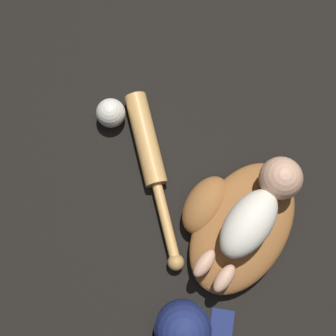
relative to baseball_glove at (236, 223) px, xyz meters
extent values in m
plane|color=black|center=(-0.02, -0.05, -0.04)|extent=(6.00, 6.00, 0.00)
ellipsoid|color=#935B2D|center=(-0.01, -0.02, 0.00)|extent=(0.42, 0.34, 0.09)
ellipsoid|color=#935B2D|center=(0.03, 0.08, 0.00)|extent=(0.19, 0.15, 0.09)
ellipsoid|color=silver|center=(-0.01, -0.02, 0.09)|extent=(0.21, 0.17, 0.09)
sphere|color=tan|center=(0.11, -0.07, 0.10)|extent=(0.10, 0.10, 0.10)
ellipsoid|color=tan|center=(-0.11, 0.07, 0.06)|extent=(0.08, 0.06, 0.04)
ellipsoid|color=tan|center=(-0.14, 0.01, 0.06)|extent=(0.08, 0.06, 0.04)
cylinder|color=tan|center=(0.17, 0.27, -0.02)|extent=(0.25, 0.16, 0.06)
cylinder|color=tan|center=(-0.03, 0.17, -0.02)|extent=(0.20, 0.11, 0.03)
sphere|color=#B68649|center=(-0.12, 0.13, -0.02)|extent=(0.04, 0.04, 0.04)
sphere|color=silver|center=(0.22, 0.38, -0.01)|extent=(0.08, 0.08, 0.08)
cylinder|color=navy|center=(-0.27, 0.08, -0.01)|extent=(0.14, 0.14, 0.07)
sphere|color=navy|center=(-0.27, 0.08, 0.02)|extent=(0.14, 0.14, 0.14)
cube|color=navy|center=(-0.27, -0.01, -0.04)|extent=(0.12, 0.06, 0.01)
camera|label=1|loc=(-0.15, 0.15, 1.18)|focal=50.00mm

